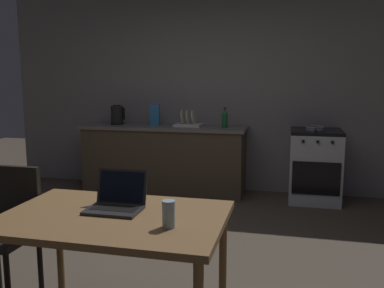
{
  "coord_description": "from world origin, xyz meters",
  "views": [
    {
      "loc": [
        0.99,
        -3.02,
        1.5
      ],
      "look_at": [
        0.08,
        0.86,
        0.86
      ],
      "focal_mm": 38.74,
      "sensor_mm": 36.0,
      "label": 1
    }
  ],
  "objects_px": {
    "dining_table": "(114,226)",
    "dish_rack": "(188,123)",
    "chair": "(7,225)",
    "stove_oven": "(315,166)",
    "drinking_glass": "(169,214)",
    "cereal_box": "(155,115)",
    "frying_pan": "(315,128)",
    "electric_kettle": "(117,115)",
    "laptop": "(116,202)",
    "bottle": "(225,118)"
  },
  "relations": [
    {
      "from": "dish_rack",
      "to": "chair",
      "type": "bearing_deg",
      "value": -100.92
    },
    {
      "from": "stove_oven",
      "to": "laptop",
      "type": "height_order",
      "value": "laptop"
    },
    {
      "from": "frying_pan",
      "to": "bottle",
      "type": "bearing_deg",
      "value": -178.93
    },
    {
      "from": "stove_oven",
      "to": "bottle",
      "type": "relative_size",
      "value": 3.48
    },
    {
      "from": "frying_pan",
      "to": "drinking_glass",
      "type": "xyz_separation_m",
      "value": [
        -0.9,
        -3.13,
        -0.11
      ]
    },
    {
      "from": "laptop",
      "to": "dish_rack",
      "type": "xyz_separation_m",
      "value": [
        -0.27,
        2.94,
        0.16
      ]
    },
    {
      "from": "laptop",
      "to": "electric_kettle",
      "type": "xyz_separation_m",
      "value": [
        -1.26,
        2.94,
        0.24
      ]
    },
    {
      "from": "electric_kettle",
      "to": "bottle",
      "type": "distance_m",
      "value": 1.47
    },
    {
      "from": "electric_kettle",
      "to": "drinking_glass",
      "type": "height_order",
      "value": "electric_kettle"
    },
    {
      "from": "chair",
      "to": "bottle",
      "type": "relative_size",
      "value": 3.58
    },
    {
      "from": "dining_table",
      "to": "laptop",
      "type": "height_order",
      "value": "laptop"
    },
    {
      "from": "dining_table",
      "to": "dish_rack",
      "type": "xyz_separation_m",
      "value": [
        -0.3,
        3.04,
        0.28
      ]
    },
    {
      "from": "stove_oven",
      "to": "dining_table",
      "type": "relative_size",
      "value": 0.68
    },
    {
      "from": "cereal_box",
      "to": "dish_rack",
      "type": "xyz_separation_m",
      "value": [
        0.46,
        -0.02,
        -0.09
      ]
    },
    {
      "from": "chair",
      "to": "dish_rack",
      "type": "bearing_deg",
      "value": 70.24
    },
    {
      "from": "dining_table",
      "to": "electric_kettle",
      "type": "xyz_separation_m",
      "value": [
        -1.28,
        3.04,
        0.35
      ]
    },
    {
      "from": "chair",
      "to": "electric_kettle",
      "type": "xyz_separation_m",
      "value": [
        -0.43,
        2.86,
        0.48
      ]
    },
    {
      "from": "frying_pan",
      "to": "dish_rack",
      "type": "distance_m",
      "value": 1.57
    },
    {
      "from": "stove_oven",
      "to": "laptop",
      "type": "relative_size",
      "value": 2.76
    },
    {
      "from": "stove_oven",
      "to": "cereal_box",
      "type": "height_order",
      "value": "cereal_box"
    },
    {
      "from": "electric_kettle",
      "to": "dish_rack",
      "type": "xyz_separation_m",
      "value": [
        0.98,
        0.0,
        -0.08
      ]
    },
    {
      "from": "dining_table",
      "to": "electric_kettle",
      "type": "bearing_deg",
      "value": 112.86
    },
    {
      "from": "electric_kettle",
      "to": "dish_rack",
      "type": "distance_m",
      "value": 0.99
    },
    {
      "from": "chair",
      "to": "bottle",
      "type": "xyz_separation_m",
      "value": [
        1.04,
        2.81,
        0.47
      ]
    },
    {
      "from": "chair",
      "to": "bottle",
      "type": "distance_m",
      "value": 3.04
    },
    {
      "from": "bottle",
      "to": "drinking_glass",
      "type": "relative_size",
      "value": 1.75
    },
    {
      "from": "frying_pan",
      "to": "drinking_glass",
      "type": "distance_m",
      "value": 3.26
    },
    {
      "from": "dining_table",
      "to": "drinking_glass",
      "type": "relative_size",
      "value": 8.88
    },
    {
      "from": "dining_table",
      "to": "bottle",
      "type": "distance_m",
      "value": 3.01
    },
    {
      "from": "cereal_box",
      "to": "dish_rack",
      "type": "height_order",
      "value": "cereal_box"
    },
    {
      "from": "chair",
      "to": "frying_pan",
      "type": "xyz_separation_m",
      "value": [
        2.12,
        2.83,
        0.38
      ]
    },
    {
      "from": "dish_rack",
      "to": "stove_oven",
      "type": "bearing_deg",
      "value": -0.09
    },
    {
      "from": "dining_table",
      "to": "chair",
      "type": "xyz_separation_m",
      "value": [
        -0.85,
        0.17,
        -0.12
      ]
    },
    {
      "from": "stove_oven",
      "to": "dining_table",
      "type": "distance_m",
      "value": 3.31
    },
    {
      "from": "drinking_glass",
      "to": "bottle",
      "type": "bearing_deg",
      "value": 93.41
    },
    {
      "from": "stove_oven",
      "to": "dish_rack",
      "type": "bearing_deg",
      "value": 179.91
    },
    {
      "from": "dish_rack",
      "to": "drinking_glass",
      "type": "bearing_deg",
      "value": -78.05
    },
    {
      "from": "stove_oven",
      "to": "frying_pan",
      "type": "height_order",
      "value": "frying_pan"
    },
    {
      "from": "stove_oven",
      "to": "cereal_box",
      "type": "distance_m",
      "value": 2.13
    },
    {
      "from": "electric_kettle",
      "to": "stove_oven",
      "type": "bearing_deg",
      "value": -0.06
    },
    {
      "from": "stove_oven",
      "to": "frying_pan",
      "type": "bearing_deg",
      "value": -129.7
    },
    {
      "from": "bottle",
      "to": "frying_pan",
      "type": "relative_size",
      "value": 0.63
    },
    {
      "from": "bottle",
      "to": "frying_pan",
      "type": "bearing_deg",
      "value": 1.07
    },
    {
      "from": "chair",
      "to": "electric_kettle",
      "type": "height_order",
      "value": "electric_kettle"
    },
    {
      "from": "drinking_glass",
      "to": "cereal_box",
      "type": "bearing_deg",
      "value": 109.55
    },
    {
      "from": "laptop",
      "to": "bottle",
      "type": "height_order",
      "value": "bottle"
    },
    {
      "from": "dining_table",
      "to": "cereal_box",
      "type": "height_order",
      "value": "cereal_box"
    },
    {
      "from": "dining_table",
      "to": "dish_rack",
      "type": "bearing_deg",
      "value": 95.6
    },
    {
      "from": "stove_oven",
      "to": "dining_table",
      "type": "bearing_deg",
      "value": -113.15
    },
    {
      "from": "cereal_box",
      "to": "stove_oven",
      "type": "bearing_deg",
      "value": -0.63
    }
  ]
}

